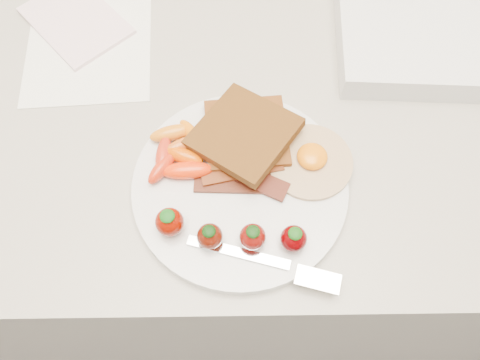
{
  "coord_description": "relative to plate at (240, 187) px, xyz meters",
  "views": [
    {
      "loc": [
        0.0,
        1.31,
        1.44
      ],
      "look_at": [
        0.0,
        1.56,
        0.93
      ],
      "focal_mm": 35.0,
      "sensor_mm": 36.0,
      "label": 1
    }
  ],
  "objects": [
    {
      "name": "fried_egg",
      "position": [
        0.09,
        0.03,
        0.01
      ],
      "size": [
        0.12,
        0.12,
        0.02
      ],
      "color": "#C7B991",
      "rests_on": "plate"
    },
    {
      "name": "plate",
      "position": [
        0.0,
        0.0,
        0.0
      ],
      "size": [
        0.27,
        0.27,
        0.02
      ],
      "primitive_type": "cylinder",
      "color": "silver",
      "rests_on": "counter"
    },
    {
      "name": "fork",
      "position": [
        0.04,
        -0.1,
        0.01
      ],
      "size": [
        0.18,
        0.07,
        0.0
      ],
      "color": "white",
      "rests_on": "plate"
    },
    {
      "name": "notepad",
      "position": [
        -0.25,
        0.29,
        -0.0
      ],
      "size": [
        0.19,
        0.19,
        0.01
      ],
      "primitive_type": "cube",
      "rotation": [
        0.0,
        0.0,
        0.73
      ],
      "color": "silver",
      "rests_on": "paper_sheet"
    },
    {
      "name": "counter",
      "position": [
        -0.0,
        0.14,
        -0.46
      ],
      "size": [
        2.0,
        0.6,
        0.9
      ],
      "primitive_type": "cube",
      "color": "gray",
      "rests_on": "ground"
    },
    {
      "name": "bacon_strips",
      "position": [
        0.0,
        0.01,
        0.01
      ],
      "size": [
        0.12,
        0.07,
        0.01
      ],
      "color": "black",
      "rests_on": "plate"
    },
    {
      "name": "toast_upper",
      "position": [
        0.01,
        0.06,
        0.03
      ],
      "size": [
        0.16,
        0.16,
        0.03
      ],
      "primitive_type": "cube",
      "rotation": [
        0.0,
        -0.1,
        -0.63
      ],
      "color": "black",
      "rests_on": "toast_lower"
    },
    {
      "name": "appliance",
      "position": [
        0.29,
        0.24,
        0.01
      ],
      "size": [
        0.29,
        0.24,
        0.04
      ],
      "primitive_type": "cube",
      "rotation": [
        0.0,
        0.0,
        -0.05
      ],
      "color": "silver",
      "rests_on": "counter"
    },
    {
      "name": "paper_sheet",
      "position": [
        -0.22,
        0.25,
        -0.01
      ],
      "size": [
        0.2,
        0.25,
        0.0
      ],
      "primitive_type": "cube",
      "rotation": [
        0.0,
        0.0,
        0.06
      ],
      "color": "white",
      "rests_on": "counter"
    },
    {
      "name": "strawberries",
      "position": [
        -0.02,
        -0.07,
        0.03
      ],
      "size": [
        0.17,
        0.05,
        0.04
      ],
      "color": "#6D0B00",
      "rests_on": "plate"
    },
    {
      "name": "baby_carrots",
      "position": [
        -0.08,
        0.04,
        0.02
      ],
      "size": [
        0.09,
        0.1,
        0.02
      ],
      "color": "#C65416",
      "rests_on": "plate"
    },
    {
      "name": "toast_lower",
      "position": [
        0.01,
        0.07,
        0.02
      ],
      "size": [
        0.11,
        0.11,
        0.01
      ],
      "primitive_type": "cube",
      "rotation": [
        0.0,
        0.0,
        0.08
      ],
      "color": "#4C1E0B",
      "rests_on": "plate"
    }
  ]
}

